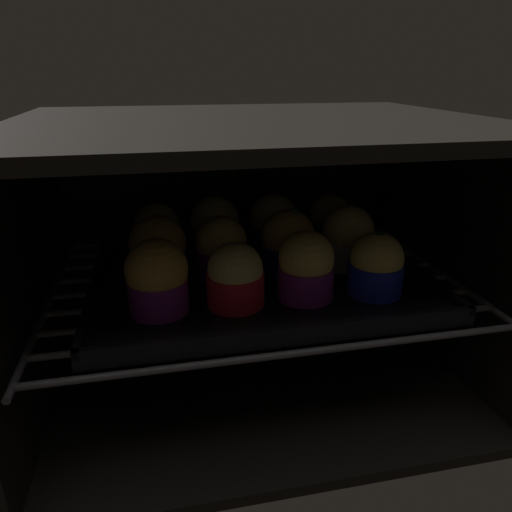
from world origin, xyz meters
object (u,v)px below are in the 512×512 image
object	(u,v)px
muffin_row0_col3	(376,265)
muffin_row1_col3	(347,238)
muffin_row0_col2	(306,267)
muffin_row2_col0	(157,232)
muffin_row1_col1	(222,249)
muffin_row2_col1	(215,227)
muffin_row0_col0	(157,278)
muffin_row0_col1	(235,277)
muffin_row1_col2	(288,243)
muffin_row2_col2	(274,224)
muffin_row1_col0	(159,250)
muffin_row2_col3	(329,222)
baking_tray	(256,275)

from	to	relation	value
muffin_row0_col3	muffin_row1_col3	bearing A→B (deg)	91.01
muffin_row0_col2	muffin_row2_col0	xyz separation A→B (cm)	(-17.19, 17.54, -0.23)
muffin_row1_col1	muffin_row2_col1	size ratio (longest dim) A/B	0.96
muffin_row0_col0	muffin_row0_col1	bearing A→B (deg)	-1.09
muffin_row0_col1	muffin_row1_col2	distance (cm)	11.98
muffin_row0_col3	muffin_row2_col2	size ratio (longest dim) A/B	0.92
muffin_row0_col1	muffin_row1_col1	world-z (taller)	muffin_row1_col1
muffin_row0_col1	muffin_row1_col0	world-z (taller)	muffin_row1_col0
muffin_row2_col0	muffin_row2_col3	world-z (taller)	same
muffin_row2_col3	muffin_row2_col2	bearing A→B (deg)	-178.81
muffin_row1_col2	muffin_row2_col2	size ratio (longest dim) A/B	1.04
baking_tray	muffin_row2_col3	world-z (taller)	muffin_row2_col3
muffin_row1_col3	muffin_row1_col2	bearing A→B (deg)	-179.31
muffin_row1_col2	muffin_row2_col2	xyz separation A→B (cm)	(0.20, 8.79, -0.08)
muffin_row1_col1	muffin_row2_col1	bearing A→B (deg)	88.43
muffin_row1_col3	muffin_row2_col3	bearing A→B (deg)	86.28
muffin_row0_col3	muffin_row2_col3	bearing A→B (deg)	88.64
muffin_row0_col0	muffin_row1_col1	size ratio (longest dim) A/B	1.05
baking_tray	muffin_row1_col3	world-z (taller)	muffin_row1_col3
muffin_row0_col3	muffin_row1_col0	xyz separation A→B (cm)	(-25.92, 9.49, 0.53)
muffin_row0_col3	muffin_row2_col1	size ratio (longest dim) A/B	0.91
muffin_row0_col0	muffin_row2_col0	world-z (taller)	muffin_row0_col0
muffin_row0_col3	muffin_row1_col3	xyz separation A→B (cm)	(-0.16, 8.86, 0.55)
muffin_row1_col0	muffin_row1_col1	distance (cm)	8.20
muffin_row1_col0	muffin_row0_col0	bearing A→B (deg)	-91.96
muffin_row0_col1	baking_tray	bearing A→B (deg)	63.70
muffin_row0_col2	muffin_row1_col3	xyz separation A→B (cm)	(8.62, 8.25, 0.23)
muffin_row0_col0	muffin_row2_col1	size ratio (longest dim) A/B	1.00
muffin_row0_col2	muffin_row2_col2	size ratio (longest dim) A/B	0.99
muffin_row2_col1	muffin_row0_col3	bearing A→B (deg)	-45.47
muffin_row1_col3	muffin_row0_col0	bearing A→B (deg)	-162.45
baking_tray	muffin_row2_col1	bearing A→B (deg)	117.01
muffin_row1_col0	muffin_row2_col1	xyz separation A→B (cm)	(8.42, 8.29, -0.07)
muffin_row0_col2	muffin_row2_col0	bearing A→B (deg)	134.42
muffin_row0_col3	muffin_row0_col1	bearing A→B (deg)	178.52
muffin_row2_col1	muffin_row2_col3	world-z (taller)	muffin_row2_col1
muffin_row2_col0	muffin_row2_col2	world-z (taller)	muffin_row2_col2
muffin_row1_col2	muffin_row2_col0	size ratio (longest dim) A/B	1.11
muffin_row1_col2	muffin_row2_col3	bearing A→B (deg)	44.38
baking_tray	muffin_row1_col1	xyz separation A→B (cm)	(-4.67, -0.22, 4.39)
muffin_row0_col0	muffin_row1_col0	size ratio (longest dim) A/B	1.00
muffin_row2_col0	muffin_row2_col1	world-z (taller)	muffin_row2_col1
muffin_row1_col1	muffin_row2_col3	size ratio (longest dim) A/B	1.04
muffin_row1_col1	muffin_row2_col3	xyz separation A→B (cm)	(18.16, 8.84, -0.22)
baking_tray	muffin_row1_col1	world-z (taller)	muffin_row1_col1
muffin_row0_col2	muffin_row2_col2	world-z (taller)	muffin_row2_col2
muffin_row0_col0	muffin_row2_col1	bearing A→B (deg)	63.07
muffin_row0_col1	muffin_row1_col2	world-z (taller)	muffin_row1_col2
muffin_row1_col3	muffin_row2_col1	world-z (taller)	same
baking_tray	muffin_row1_col3	size ratio (longest dim) A/B	4.96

